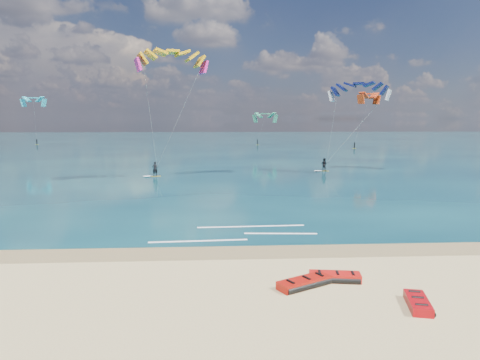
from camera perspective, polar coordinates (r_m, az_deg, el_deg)
The scene contains 10 objects.
ground at distance 58.67m, azimuth -3.33°, elevation 1.48°, with size 320.00×320.00×0.00m, color tan.
wet_sand_strip at distance 22.33m, azimuth -3.53°, elevation -9.61°, with size 320.00×2.40×0.01m, color olive.
sea at distance 122.46m, azimuth -3.27°, elevation 4.97°, with size 320.00×200.00×0.04m, color #092535.
packed_kite_left at distance 18.25m, azimuth 8.55°, elevation -13.86°, with size 2.56×1.09×0.40m, color #AC1209, non-canonical shape.
packed_kite_mid at distance 19.09m, azimuth 12.51°, elevation -12.95°, with size 2.33×1.08×0.39m, color red, non-canonical shape.
packed_kite_right at distance 17.53m, azimuth 22.60°, elevation -15.37°, with size 2.00×1.04×0.38m, color #A7070D, non-canonical shape.
kitesurfer_main at distance 48.41m, azimuth -10.20°, elevation 9.32°, with size 9.28×7.40×15.16m.
kitesurfer_far at distance 55.37m, azimuth 13.59°, elevation 7.77°, with size 9.51×6.26×12.48m.
shoreline_foam at distance 25.82m, azimuth 0.32°, elevation -7.04°, with size 9.79×3.61×0.01m.
distant_kites at distance 103.84m, azimuth -4.05°, elevation 7.44°, with size 85.29×23.16×12.18m.
Camera 1 is at (0.18, -18.27, 6.81)m, focal length 32.00 mm.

